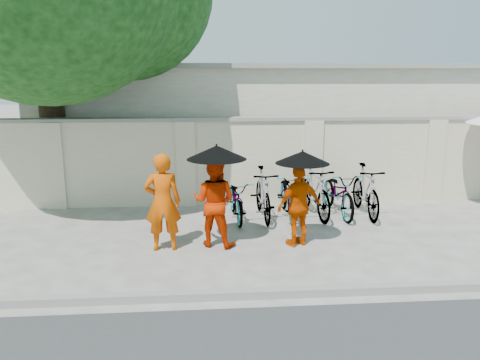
{
  "coord_description": "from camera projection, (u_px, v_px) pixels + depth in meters",
  "views": [
    {
      "loc": [
        -0.57,
        -7.72,
        3.11
      ],
      "look_at": [
        0.1,
        0.93,
        1.1
      ],
      "focal_mm": 35.0,
      "sensor_mm": 36.0,
      "label": 1
    }
  ],
  "objects": [
    {
      "name": "bike_2",
      "position": [
        289.0,
        195.0,
        10.16
      ],
      "size": [
        0.71,
        1.94,
        1.01
      ],
      "primitive_type": "imported",
      "rotation": [
        0.0,
        0.0,
        -0.02
      ],
      "color": "slate",
      "rests_on": "ground"
    },
    {
      "name": "ground",
      "position": [
        238.0,
        253.0,
        8.24
      ],
      "size": [
        80.0,
        80.0,
        0.0
      ],
      "primitive_type": "plane",
      "color": "#A8A6A0"
    },
    {
      "name": "bike_0",
      "position": [
        237.0,
        199.0,
        10.03
      ],
      "size": [
        0.7,
        1.73,
        0.89
      ],
      "primitive_type": "imported",
      "rotation": [
        0.0,
        0.0,
        0.07
      ],
      "color": "slate",
      "rests_on": "ground"
    },
    {
      "name": "bike_4",
      "position": [
        339.0,
        193.0,
        10.37
      ],
      "size": [
        0.77,
        1.93,
        0.99
      ],
      "primitive_type": "imported",
      "rotation": [
        0.0,
        0.0,
        0.06
      ],
      "color": "slate",
      "rests_on": "ground"
    },
    {
      "name": "bike_1",
      "position": [
        263.0,
        194.0,
        10.07
      ],
      "size": [
        0.57,
        1.85,
        1.1
      ],
      "primitive_type": "imported",
      "rotation": [
        0.0,
        0.0,
        0.03
      ],
      "color": "slate",
      "rests_on": "ground"
    },
    {
      "name": "bike_5",
      "position": [
        366.0,
        191.0,
        10.29
      ],
      "size": [
        0.59,
        1.88,
        1.12
      ],
      "primitive_type": "imported",
      "rotation": [
        0.0,
        0.0,
        -0.03
      ],
      "color": "slate",
      "rests_on": "ground"
    },
    {
      "name": "monk_left",
      "position": [
        163.0,
        202.0,
        8.21
      ],
      "size": [
        0.66,
        0.46,
        1.75
      ],
      "primitive_type": "imported",
      "rotation": [
        0.0,
        0.0,
        3.2
      ],
      "color": "#D54B02",
      "rests_on": "ground"
    },
    {
      "name": "building_behind",
      "position": [
        285.0,
        121.0,
        14.83
      ],
      "size": [
        14.0,
        6.0,
        3.2
      ],
      "primitive_type": "cube",
      "color": "silver",
      "rests_on": "ground"
    },
    {
      "name": "monk_center",
      "position": [
        214.0,
        202.0,
        8.44
      ],
      "size": [
        0.97,
        0.87,
        1.65
      ],
      "primitive_type": "imported",
      "rotation": [
        0.0,
        0.0,
        2.79
      ],
      "color": "#C32400",
      "rests_on": "ground"
    },
    {
      "name": "bike_3",
      "position": [
        314.0,
        191.0,
        10.23
      ],
      "size": [
        0.76,
        1.95,
        1.14
      ],
      "primitive_type": "imported",
      "rotation": [
        0.0,
        0.0,
        0.12
      ],
      "color": "slate",
      "rests_on": "ground"
    },
    {
      "name": "kerb",
      "position": [
        247.0,
        294.0,
        6.58
      ],
      "size": [
        40.0,
        0.16,
        0.12
      ],
      "primitive_type": "cube",
      "color": "gray",
      "rests_on": "ground"
    },
    {
      "name": "parasol_center",
      "position": [
        217.0,
        152.0,
        8.16
      ],
      "size": [
        1.06,
        1.06,
        0.93
      ],
      "color": "black",
      "rests_on": "ground"
    },
    {
      "name": "monk_right",
      "position": [
        299.0,
        206.0,
        8.44
      ],
      "size": [
        0.95,
        0.67,
        1.5
      ],
      "primitive_type": "imported",
      "rotation": [
        0.0,
        0.0,
        3.53
      ],
      "color": "#CB4200",
      "rests_on": "ground"
    },
    {
      "name": "parasol_right",
      "position": [
        302.0,
        157.0,
        8.16
      ],
      "size": [
        0.96,
        0.96,
        0.92
      ],
      "color": "black",
      "rests_on": "ground"
    },
    {
      "name": "compound_wall",
      "position": [
        270.0,
        162.0,
        11.2
      ],
      "size": [
        20.0,
        0.3,
        2.0
      ],
      "primitive_type": "cube",
      "color": "beige",
      "rests_on": "ground"
    }
  ]
}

